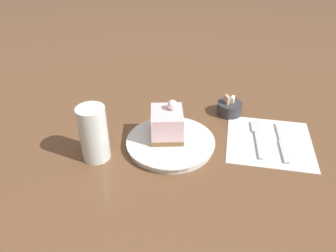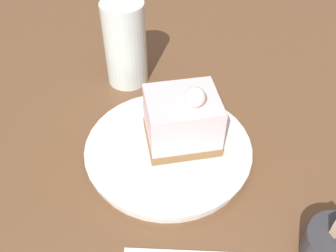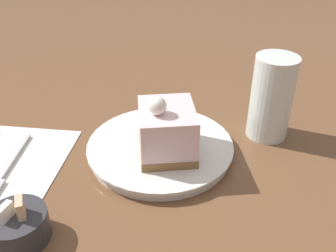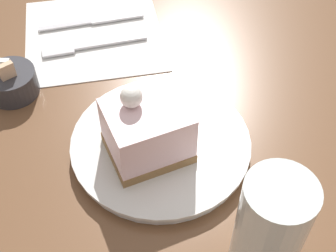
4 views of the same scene
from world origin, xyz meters
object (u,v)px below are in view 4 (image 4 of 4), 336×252
fork (85,46)px  sugar_bowl (11,82)px  cake_slice (147,130)px  knife (102,20)px  drinking_glass (270,230)px  plate (161,144)px

fork → sugar_bowl: size_ratio=2.29×
sugar_bowl → cake_slice: bearing=-142.0°
knife → drinking_glass: 0.46m
cake_slice → sugar_bowl: cake_slice is taller
plate → fork: 0.23m
plate → sugar_bowl: bearing=43.3°
plate → fork: plate is taller
cake_slice → drinking_glass: 0.18m
fork → drinking_glass: bearing=-161.9°
cake_slice → knife: cake_slice is taller
knife → sugar_bowl: size_ratio=2.42×
cake_slice → knife: size_ratio=0.57×
fork → sugar_bowl: sugar_bowl is taller
cake_slice → sugar_bowl: size_ratio=1.37×
plate → sugar_bowl: 0.23m
fork → sugar_bowl: (-0.06, 0.11, 0.01)m
cake_slice → knife: bearing=-6.9°
plate → cake_slice: size_ratio=2.30×
plate → knife: size_ratio=1.30×
plate → drinking_glass: drinking_glass is taller
fork → cake_slice: bearing=-168.8°
sugar_bowl → drinking_glass: 0.40m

